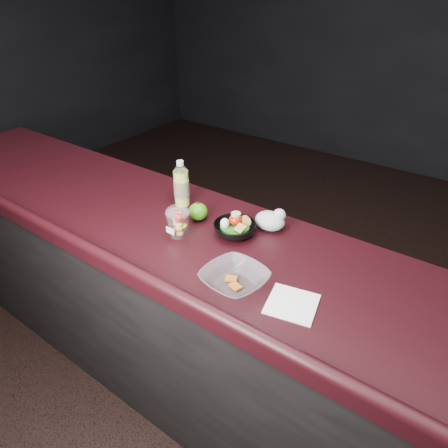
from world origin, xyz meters
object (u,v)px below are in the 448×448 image
(fruit_cup, at_px, (178,221))
(takeout_bowl, at_px, (234,279))
(lemonade_bottle, at_px, (181,187))
(green_apple, at_px, (198,212))
(snack_bowl, at_px, (235,228))

(fruit_cup, bearing_deg, takeout_bowl, -18.76)
(lemonade_bottle, xyz_separation_m, takeout_bowl, (0.54, -0.34, -0.07))
(takeout_bowl, bearing_deg, green_apple, 144.35)
(lemonade_bottle, relative_size, green_apple, 2.49)
(green_apple, xyz_separation_m, takeout_bowl, (0.39, -0.28, -0.01))
(fruit_cup, xyz_separation_m, green_apple, (-0.02, 0.15, -0.03))
(fruit_cup, bearing_deg, lemonade_bottle, 127.80)
(fruit_cup, distance_m, green_apple, 0.16)
(snack_bowl, bearing_deg, fruit_cup, -142.33)
(snack_bowl, bearing_deg, takeout_bowl, -55.51)
(green_apple, xyz_separation_m, snack_bowl, (0.20, -0.01, -0.01))
(snack_bowl, height_order, takeout_bowl, snack_bowl)
(green_apple, bearing_deg, snack_bowl, -2.55)
(lemonade_bottle, bearing_deg, takeout_bowl, -32.54)
(lemonade_bottle, height_order, takeout_bowl, lemonade_bottle)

